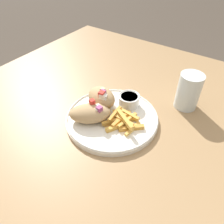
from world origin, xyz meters
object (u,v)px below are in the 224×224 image
at_px(fries_pile, 122,121).
at_px(pita_sandwich_far, 102,97).
at_px(water_glass, 188,93).
at_px(pita_sandwich_near, 90,113).
at_px(sauce_ramekin, 129,100).
at_px(plate, 112,118).

bearing_deg(fries_pile, pita_sandwich_far, 160.45).
xyz_separation_m(pita_sandwich_far, water_glass, (0.22, 0.17, 0.01)).
height_order(pita_sandwich_near, water_glass, water_glass).
relative_size(sauce_ramekin, water_glass, 0.59).
xyz_separation_m(fries_pile, water_glass, (0.12, 0.20, 0.03)).
relative_size(pita_sandwich_near, fries_pile, 1.18).
bearing_deg(water_glass, pita_sandwich_far, -142.93).
bearing_deg(sauce_ramekin, pita_sandwich_far, -146.19).
xyz_separation_m(plate, water_glass, (0.16, 0.20, 0.04)).
bearing_deg(sauce_ramekin, plate, -99.14).
bearing_deg(pita_sandwich_near, sauce_ramekin, 27.16).
bearing_deg(sauce_ramekin, pita_sandwich_near, -115.06).
height_order(sauce_ramekin, water_glass, water_glass).
distance_m(pita_sandwich_far, sauce_ramekin, 0.09).
distance_m(plate, water_glass, 0.26).
xyz_separation_m(pita_sandwich_far, fries_pile, (0.10, -0.04, -0.02)).
bearing_deg(fries_pile, water_glass, 59.37).
bearing_deg(sauce_ramekin, fries_pile, -71.67).
relative_size(pita_sandwich_near, pita_sandwich_far, 1.16).
xyz_separation_m(plate, sauce_ramekin, (0.01, 0.08, 0.03)).
height_order(plate, sauce_ramekin, sauce_ramekin).
bearing_deg(water_glass, sauce_ramekin, -141.43).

